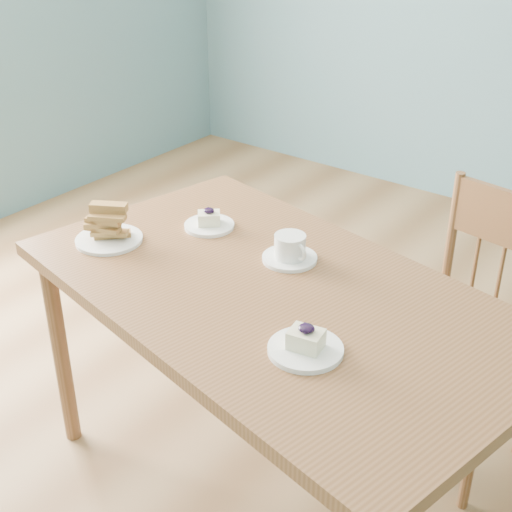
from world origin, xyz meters
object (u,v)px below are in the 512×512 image
Objects in this scene: dining_table at (274,312)px; coffee_cup at (290,250)px; dining_chair at (470,332)px; cheesecake_plate_far at (209,222)px; biscotti_plate at (108,229)px; cheesecake_plate_near at (306,345)px.

coffee_cup is (-0.06, 0.15, 0.11)m from dining_table.
cheesecake_plate_far is (-0.74, -0.38, 0.31)m from dining_chair.
coffee_cup is at bearing 24.88° from biscotti_plate.
cheesecake_plate_near is at bearing -91.24° from dining_chair.
cheesecake_plate_near is 1.12× the size of coffee_cup.
dining_table is 0.58m from biscotti_plate.
dining_table is at bearing -53.03° from coffee_cup.
dining_chair reaches higher than cheesecake_plate_near.
dining_table is 8.75× the size of cheesecake_plate_near.
dining_table is 9.93× the size of cheesecake_plate_far.
cheesecake_plate_near is 0.44m from coffee_cup.
dining_chair is at bearing 61.02° from coffee_cup.
coffee_cup reaches higher than dining_table.
dining_chair is 0.82m from cheesecake_plate_near.
dining_table is 1.71× the size of dining_chair.
dining_chair is at bearing 34.63° from biscotti_plate.
dining_chair reaches higher than dining_table.
dining_chair is 5.83× the size of cheesecake_plate_far.
cheesecake_plate_near is at bearing -30.90° from cheesecake_plate_far.
dining_chair is at bearing 27.18° from cheesecake_plate_far.
cheesecake_plate_far is 0.78× the size of biscotti_plate.
coffee_cup is at bearing 129.64° from cheesecake_plate_near.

